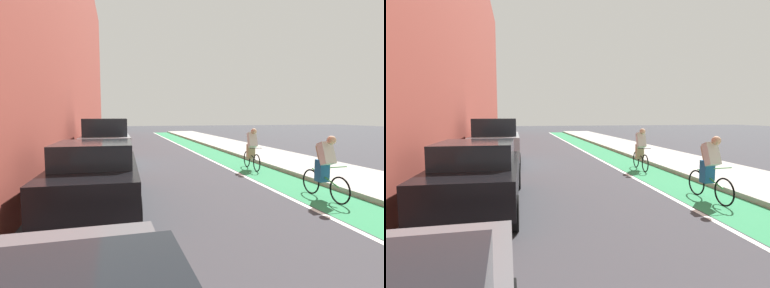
% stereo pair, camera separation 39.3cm
% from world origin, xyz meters
% --- Properties ---
extents(ground_plane, '(94.39, 94.39, 0.00)m').
position_xyz_m(ground_plane, '(0.00, 17.45, 0.00)').
color(ground_plane, '#38383D').
extents(bike_lane_paint, '(1.60, 42.90, 0.00)m').
position_xyz_m(bike_lane_paint, '(2.94, 19.45, 0.00)').
color(bike_lane_paint, '#2D8451').
rests_on(bike_lane_paint, ground).
extents(lane_divider_stripe, '(0.12, 42.90, 0.00)m').
position_xyz_m(lane_divider_stripe, '(2.04, 19.45, 0.00)').
color(lane_divider_stripe, white).
rests_on(lane_divider_stripe, ground).
extents(sidewalk_right, '(3.18, 42.90, 0.14)m').
position_xyz_m(sidewalk_right, '(5.33, 19.45, 0.07)').
color(sidewalk_right, '#A8A59E').
rests_on(sidewalk_right, ground).
extents(building_facade_left, '(3.00, 42.90, 12.80)m').
position_xyz_m(building_facade_left, '(-5.54, 19.45, 6.40)').
color(building_facade_left, brown).
rests_on(building_facade_left, ground).
extents(parked_sedan_black, '(1.93, 4.40, 1.53)m').
position_xyz_m(parked_sedan_black, '(-2.69, 10.53, 0.78)').
color(parked_sedan_black, black).
rests_on(parked_sedan_black, ground).
extents(parked_suv_silver, '(2.00, 4.34, 1.98)m').
position_xyz_m(parked_suv_silver, '(-2.69, 16.94, 1.02)').
color(parked_suv_silver, '#9EA0A8').
rests_on(parked_suv_silver, ground).
extents(cyclist_trailing, '(0.48, 1.72, 1.61)m').
position_xyz_m(cyclist_trailing, '(2.86, 10.07, 0.85)').
color(cyclist_trailing, black).
rests_on(cyclist_trailing, ground).
extents(cyclist_far, '(0.48, 1.71, 1.61)m').
position_xyz_m(cyclist_far, '(2.87, 14.45, 0.85)').
color(cyclist_far, black).
rests_on(cyclist_far, ground).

